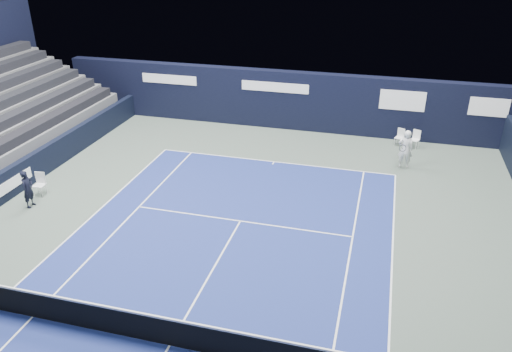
% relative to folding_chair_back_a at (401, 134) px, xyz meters
% --- Properties ---
extents(ground, '(48.00, 48.00, 0.00)m').
position_rel_folding_chair_back_a_xyz_m(ground, '(-5.61, -13.58, -0.56)').
color(ground, '#49574C').
rests_on(ground, ground).
extents(court_surface, '(10.97, 23.77, 0.01)m').
position_rel_folding_chair_back_a_xyz_m(court_surface, '(-5.61, -15.58, -0.56)').
color(court_surface, navy).
rests_on(court_surface, ground).
extents(folding_chair_back_a, '(0.49, 0.50, 0.85)m').
position_rel_folding_chair_back_a_xyz_m(folding_chair_back_a, '(0.00, 0.00, 0.00)').
color(folding_chair_back_a, white).
rests_on(folding_chair_back_a, ground).
extents(folding_chair_back_b, '(0.52, 0.51, 0.90)m').
position_rel_folding_chair_back_a_xyz_m(folding_chair_back_b, '(0.72, -0.18, -0.05)').
color(folding_chair_back_b, white).
rests_on(folding_chair_back_b, ground).
extents(line_judge_chair, '(0.46, 0.45, 0.96)m').
position_rel_folding_chair_back_a_xyz_m(line_judge_chair, '(-14.03, -9.24, -0.02)').
color(line_judge_chair, white).
rests_on(line_judge_chair, ground).
extents(line_judge, '(0.39, 0.57, 1.51)m').
position_rel_folding_chair_back_a_xyz_m(line_judge, '(-13.81, -10.21, 0.19)').
color(line_judge, black).
rests_on(line_judge, ground).
extents(court_markings, '(11.03, 23.83, 0.00)m').
position_rel_folding_chair_back_a_xyz_m(court_markings, '(-5.61, -15.58, -0.55)').
color(court_markings, white).
rests_on(court_markings, court_surface).
extents(tennis_net, '(12.90, 0.10, 1.10)m').
position_rel_folding_chair_back_a_xyz_m(tennis_net, '(-5.61, -15.58, -0.05)').
color(tennis_net, black).
rests_on(tennis_net, ground).
extents(back_sponsor_wall, '(26.00, 0.63, 3.10)m').
position_rel_folding_chair_back_a_xyz_m(back_sponsor_wall, '(-5.60, 0.92, 0.99)').
color(back_sponsor_wall, black).
rests_on(back_sponsor_wall, ground).
extents(side_barrier_left, '(0.33, 22.00, 1.20)m').
position_rel_folding_chair_back_a_xyz_m(side_barrier_left, '(-15.11, -9.61, 0.04)').
color(side_barrier_left, black).
rests_on(side_barrier_left, ground).
extents(tennis_player, '(0.66, 0.83, 1.79)m').
position_rel_folding_chair_back_a_xyz_m(tennis_player, '(0.19, -2.75, 0.33)').
color(tennis_player, white).
rests_on(tennis_player, ground).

